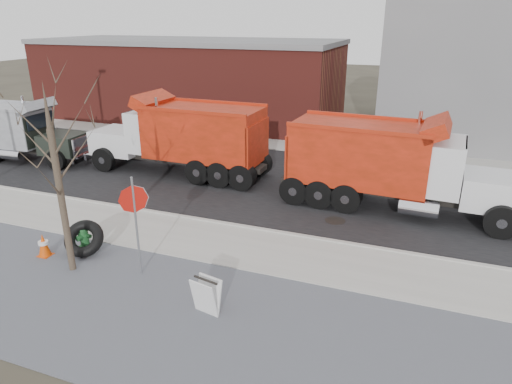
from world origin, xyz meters
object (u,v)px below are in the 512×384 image
at_px(fire_hydrant, 84,236).
at_px(stop_sign, 135,210).
at_px(dump_truck_grey, 17,129).
at_px(sandwich_board, 206,296).
at_px(truck_tire, 84,239).
at_px(dump_truck_red_b, 183,135).
at_px(dump_truck_red_a, 391,162).

distance_m(fire_hydrant, stop_sign, 2.89).
bearing_deg(fire_hydrant, stop_sign, -9.64).
xyz_separation_m(stop_sign, dump_truck_grey, (-11.68, 7.13, -0.39)).
bearing_deg(sandwich_board, fire_hydrant, 173.33).
height_order(truck_tire, stop_sign, stop_sign).
bearing_deg(stop_sign, fire_hydrant, 143.71).
height_order(truck_tire, dump_truck_red_b, dump_truck_red_b).
xyz_separation_m(dump_truck_red_a, dump_truck_red_b, (-8.89, 0.89, 0.01)).
xyz_separation_m(fire_hydrant, dump_truck_red_a, (8.22, 6.51, 1.33)).
distance_m(fire_hydrant, dump_truck_red_b, 7.55).
distance_m(fire_hydrant, truck_tire, 0.33).
relative_size(truck_tire, dump_truck_grey, 0.22).
height_order(fire_hydrant, sandwich_board, sandwich_board).
xyz_separation_m(fire_hydrant, dump_truck_grey, (-9.29, 6.51, 1.09)).
distance_m(truck_tire, dump_truck_grey, 11.70).
relative_size(fire_hydrant, dump_truck_red_b, 0.11).
bearing_deg(stop_sign, dump_truck_red_b, 89.11).
distance_m(truck_tire, dump_truck_red_b, 7.79).
relative_size(sandwich_board, dump_truck_grey, 0.14).
xyz_separation_m(fire_hydrant, stop_sign, (2.40, -0.62, 1.48)).
height_order(fire_hydrant, stop_sign, stop_sign).
relative_size(stop_sign, dump_truck_red_a, 0.33).
relative_size(dump_truck_red_a, dump_truck_grey, 1.30).
bearing_deg(truck_tire, sandwich_board, -16.42).
distance_m(dump_truck_red_b, dump_truck_grey, 8.67).
xyz_separation_m(stop_sign, dump_truck_red_a, (5.82, 7.13, -0.15)).
xyz_separation_m(truck_tire, dump_truck_grey, (-9.50, 6.75, 1.01)).
xyz_separation_m(sandwich_board, dump_truck_red_a, (3.32, 8.13, 1.28)).
distance_m(truck_tire, dump_truck_red_a, 10.54).
bearing_deg(stop_sign, truck_tire, 148.34).
bearing_deg(fire_hydrant, truck_tire, -43.27).
bearing_deg(dump_truck_grey, truck_tire, -39.01).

